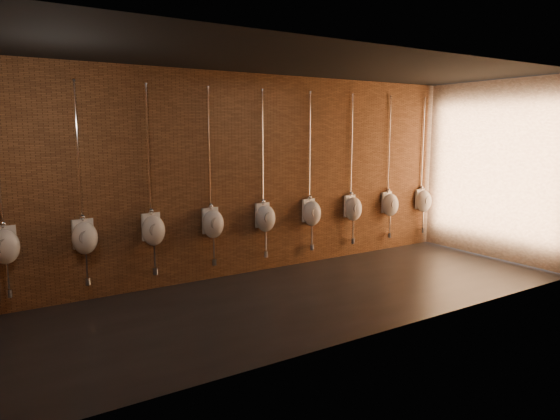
{
  "coord_description": "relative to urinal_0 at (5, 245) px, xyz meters",
  "views": [
    {
      "loc": [
        -3.86,
        -5.49,
        2.3
      ],
      "look_at": [
        0.21,
        0.9,
        1.1
      ],
      "focal_mm": 32.0,
      "sensor_mm": 36.0,
      "label": 1
    }
  ],
  "objects": [
    {
      "name": "urinal_1",
      "position": [
        0.93,
        0.0,
        0.0
      ],
      "size": [
        0.39,
        0.35,
        2.71
      ],
      "color": "white",
      "rests_on": "ground"
    },
    {
      "name": "urinal_5",
      "position": [
        4.67,
        0.0,
        0.0
      ],
      "size": [
        0.39,
        0.35,
        2.71
      ],
      "color": "white",
      "rests_on": "ground"
    },
    {
      "name": "urinal_3",
      "position": [
        2.8,
        0.0,
        0.0
      ],
      "size": [
        0.39,
        0.35,
        2.71
      ],
      "color": "white",
      "rests_on": "ground"
    },
    {
      "name": "urinal_7",
      "position": [
        6.54,
        0.0,
        0.0
      ],
      "size": [
        0.39,
        0.35,
        2.71
      ],
      "color": "white",
      "rests_on": "ground"
    },
    {
      "name": "urinal_4",
      "position": [
        3.74,
        0.0,
        0.0
      ],
      "size": [
        0.39,
        0.35,
        2.71
      ],
      "color": "white",
      "rests_on": "ground"
    },
    {
      "name": "urinal_2",
      "position": [
        1.87,
        0.0,
        0.0
      ],
      "size": [
        0.39,
        0.35,
        2.71
      ],
      "color": "white",
      "rests_on": "ground"
    },
    {
      "name": "ground",
      "position": [
        3.5,
        -1.38,
        -0.91
      ],
      "size": [
        8.5,
        8.5,
        0.0
      ],
      "primitive_type": "plane",
      "color": "black",
      "rests_on": "ground"
    },
    {
      "name": "urinal_8",
      "position": [
        7.47,
        0.0,
        0.0
      ],
      "size": [
        0.39,
        0.35,
        2.71
      ],
      "color": "white",
      "rests_on": "ground"
    },
    {
      "name": "room_shell",
      "position": [
        3.5,
        -1.38,
        1.1
      ],
      "size": [
        8.54,
        3.04,
        3.22
      ],
      "color": "black",
      "rests_on": "ground"
    },
    {
      "name": "urinal_6",
      "position": [
        5.61,
        0.0,
        0.0
      ],
      "size": [
        0.39,
        0.35,
        2.71
      ],
      "color": "white",
      "rests_on": "ground"
    },
    {
      "name": "urinal_0",
      "position": [
        0.0,
        0.0,
        0.0
      ],
      "size": [
        0.39,
        0.35,
        2.71
      ],
      "color": "white",
      "rests_on": "ground"
    }
  ]
}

